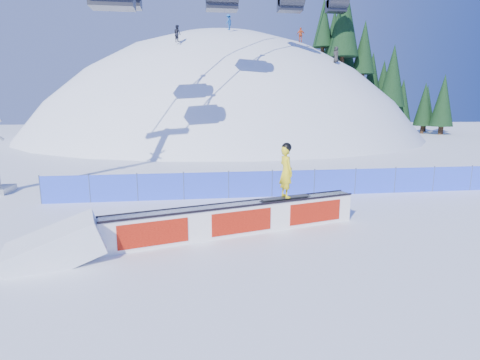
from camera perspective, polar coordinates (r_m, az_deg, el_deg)
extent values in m
plane|color=white|center=(13.41, 13.28, -6.86)|extent=(160.00, 160.00, 0.00)
sphere|color=white|center=(58.42, -2.54, -11.06)|extent=(64.00, 64.00, 64.00)
cylinder|color=#311F13|center=(57.76, 12.49, 17.87)|extent=(0.50, 0.50, 1.40)
cone|color=black|center=(58.54, 12.70, 22.56)|extent=(3.72, 3.72, 8.44)
cylinder|color=#311F13|center=(52.52, 14.49, 17.99)|extent=(0.50, 0.50, 1.40)
cone|color=black|center=(53.24, 14.73, 22.63)|extent=(3.30, 3.30, 7.50)
cylinder|color=#311F13|center=(56.54, 15.81, 16.25)|extent=(0.50, 0.50, 1.40)
cone|color=black|center=(57.33, 16.12, 21.74)|extent=(4.32, 4.32, 9.82)
cylinder|color=#311F13|center=(62.74, 15.79, 13.83)|extent=(0.50, 0.50, 1.40)
cone|color=black|center=(63.23, 16.05, 18.54)|extent=(4.05, 4.05, 9.21)
cylinder|color=#311F13|center=(56.09, 20.78, 12.21)|extent=(0.50, 0.50, 1.40)
cone|color=black|center=(56.52, 21.18, 17.73)|extent=(4.27, 4.27, 9.70)
cylinder|color=#311F13|center=(62.79, 17.74, 12.21)|extent=(0.50, 0.50, 1.40)
cone|color=black|center=(63.08, 17.99, 16.35)|extent=(3.49, 3.49, 7.92)
cylinder|color=#311F13|center=(61.48, 21.31, 9.21)|extent=(0.50, 0.50, 1.40)
cone|color=black|center=(61.54, 21.59, 13.06)|extent=(3.12, 3.12, 7.10)
cylinder|color=#311F13|center=(59.92, 23.72, 6.89)|extent=(0.50, 0.50, 1.40)
cone|color=black|center=(59.82, 24.02, 10.59)|extent=(2.88, 2.88, 6.55)
cylinder|color=#311F13|center=(64.70, 22.57, 7.23)|extent=(0.50, 0.50, 1.40)
cone|color=black|center=(64.64, 22.94, 12.04)|extent=(4.27, 4.27, 9.70)
cylinder|color=#311F13|center=(65.34, 23.91, 7.15)|extent=(0.50, 0.50, 1.40)
cone|color=black|center=(65.26, 24.23, 11.19)|extent=(3.53, 3.53, 8.03)
cylinder|color=#311F13|center=(60.74, 28.15, 6.56)|extent=(0.50, 0.50, 1.40)
cone|color=black|center=(60.67, 28.63, 11.70)|extent=(4.28, 4.28, 9.73)
cylinder|color=#311F13|center=(64.47, 28.63, 6.71)|extent=(0.50, 0.50, 1.40)
cone|color=black|center=(64.41, 29.09, 11.58)|extent=(4.31, 4.31, 9.81)
cylinder|color=#311F13|center=(64.79, 29.30, 6.66)|extent=(0.50, 0.50, 1.40)
cone|color=black|center=(64.73, 29.75, 11.36)|extent=(4.17, 4.17, 9.47)
cylinder|color=#311F13|center=(65.08, 32.07, 6.40)|extent=(0.50, 0.50, 1.40)
cone|color=black|center=(65.00, 32.51, 10.64)|extent=(3.73, 3.73, 8.48)
cube|color=blue|center=(17.40, 8.13, -0.50)|extent=(22.00, 0.03, 1.20)
cylinder|color=#394767|center=(17.89, -28.16, -1.23)|extent=(0.05, 0.05, 1.30)
cylinder|color=#394767|center=(17.29, -21.95, -1.11)|extent=(0.05, 0.05, 1.30)
cylinder|color=#394767|center=(16.90, -15.37, -0.96)|extent=(0.05, 0.05, 1.30)
cylinder|color=#394767|center=(16.75, -8.57, -0.79)|extent=(0.05, 0.05, 1.30)
cylinder|color=#394767|center=(16.83, -1.75, -0.61)|extent=(0.05, 0.05, 1.30)
cylinder|color=#394767|center=(17.14, 4.91, -0.43)|extent=(0.05, 0.05, 1.30)
cylinder|color=#394767|center=(17.68, 11.25, -0.25)|extent=(0.05, 0.05, 1.30)
cylinder|color=#394767|center=(18.42, 17.15, -0.08)|extent=(0.05, 0.05, 1.30)
cylinder|color=#394767|center=(19.34, 22.54, 0.08)|extent=(0.05, 0.05, 1.30)
cylinder|color=#394767|center=(20.42, 27.40, 0.22)|extent=(0.05, 0.05, 1.30)
cylinder|color=#394767|center=(21.62, 31.75, 0.35)|extent=(0.05, 0.05, 1.30)
cylinder|color=#26272E|center=(52.06, 14.71, 24.77)|extent=(2.40, 1.50, 1.50)
cube|color=white|center=(12.16, -0.22, -6.05)|extent=(8.39, 2.85, 0.96)
cube|color=#999CA7|center=(12.02, -0.22, -3.76)|extent=(8.31, 2.85, 0.04)
cube|color=black|center=(11.77, 0.33, -4.03)|extent=(8.25, 2.36, 0.06)
cube|color=black|center=(12.27, -0.74, -3.39)|extent=(8.25, 2.36, 0.06)
cube|color=red|center=(11.92, 0.31, -6.41)|extent=(7.84, 2.24, 0.72)
cube|color=red|center=(12.41, -0.73, -5.70)|extent=(7.84, 2.24, 0.72)
cube|color=black|center=(12.77, 6.94, -2.67)|extent=(1.82, 0.80, 0.03)
imported|color=yellow|center=(12.59, 7.03, 1.26)|extent=(0.57, 0.72, 1.74)
sphere|color=black|center=(12.47, 7.12, 4.94)|extent=(0.33, 0.33, 0.33)
imported|color=black|center=(41.06, -9.54, 21.13)|extent=(0.99, 1.02, 1.65)
imported|color=#BB431A|center=(47.39, 9.23, 21.01)|extent=(1.05, 0.77, 1.65)
imported|color=#1B59A7|center=(45.54, -1.74, 22.91)|extent=(1.09, 1.23, 1.65)
imported|color=#242424|center=(43.69, 14.42, 18.04)|extent=(0.78, 0.94, 1.65)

